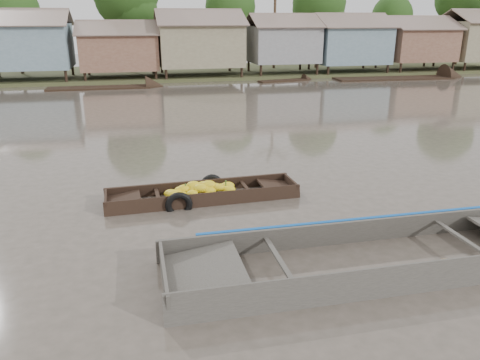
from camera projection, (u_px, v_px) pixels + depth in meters
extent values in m
plane|color=#4A4338|center=(278.00, 231.00, 10.84)|extent=(120.00, 120.00, 0.00)
cube|color=#384723|center=(167.00, 74.00, 41.23)|extent=(120.00, 12.00, 0.50)
cube|color=slate|center=(27.00, 46.00, 34.91)|extent=(6.20, 5.20, 3.20)
cube|color=brown|center=(19.00, 17.00, 32.94)|extent=(6.60, 3.02, 1.28)
cube|color=brown|center=(26.00, 17.00, 35.53)|extent=(6.60, 3.02, 1.28)
cube|color=brown|center=(120.00, 52.00, 36.48)|extent=(5.80, 4.60, 2.70)
cube|color=brown|center=(117.00, 28.00, 34.75)|extent=(6.20, 2.67, 1.14)
cube|color=brown|center=(118.00, 27.00, 37.04)|extent=(6.20, 2.67, 1.14)
cube|color=#817759|center=(199.00, 45.00, 37.66)|extent=(6.50, 5.30, 3.30)
cube|color=brown|center=(201.00, 17.00, 35.66)|extent=(6.90, 3.08, 1.31)
cube|color=brown|center=(196.00, 17.00, 38.29)|extent=(6.90, 3.08, 1.31)
cube|color=gray|center=(282.00, 44.00, 39.16)|extent=(5.40, 4.70, 2.90)
cube|color=brown|center=(288.00, 20.00, 37.36)|extent=(5.80, 2.73, 1.17)
cube|color=brown|center=(278.00, 20.00, 39.70)|extent=(5.80, 2.73, 1.17)
cube|color=slate|center=(348.00, 45.00, 40.45)|extent=(6.00, 5.00, 3.10)
cube|color=brown|center=(357.00, 20.00, 38.56)|extent=(6.40, 2.90, 1.24)
cube|color=brown|center=(343.00, 20.00, 41.04)|extent=(6.40, 2.90, 1.24)
cube|color=brown|center=(416.00, 44.00, 41.84)|extent=(5.70, 4.90, 2.80)
cube|color=brown|center=(427.00, 23.00, 40.02)|extent=(6.10, 2.85, 1.21)
cube|color=brown|center=(410.00, 22.00, 42.45)|extent=(6.10, 2.85, 1.21)
cube|color=#817759|center=(479.00, 41.00, 43.13)|extent=(6.30, 5.10, 3.40)
cube|color=brown|center=(472.00, 16.00, 43.69)|extent=(6.70, 2.96, 1.26)
cylinder|color=#473323|center=(19.00, 46.00, 38.82)|extent=(0.28, 0.28, 4.90)
sphere|color=#1C3C13|center=(13.00, 11.00, 37.90)|extent=(4.20, 4.20, 4.20)
cylinder|color=#473323|center=(129.00, 37.00, 39.56)|extent=(0.28, 0.28, 6.30)
cylinder|color=#473323|center=(231.00, 42.00, 42.55)|extent=(0.28, 0.28, 5.25)
sphere|color=#1C3C13|center=(230.00, 7.00, 41.57)|extent=(4.50, 4.50, 4.50)
cylinder|color=#473323|center=(317.00, 39.00, 43.26)|extent=(0.28, 0.28, 5.60)
sphere|color=#1C3C13|center=(319.00, 3.00, 42.21)|extent=(4.80, 4.80, 4.80)
cylinder|color=#473323|center=(389.00, 44.00, 46.04)|extent=(0.28, 0.28, 4.55)
sphere|color=#1C3C13|center=(392.00, 16.00, 45.19)|extent=(3.90, 3.90, 3.90)
cylinder|color=#473323|center=(460.00, 32.00, 46.25)|extent=(0.28, 0.28, 6.65)
cylinder|color=#473323|center=(275.00, 26.00, 42.49)|extent=(0.24, 0.24, 8.00)
cube|color=black|center=(203.00, 201.00, 12.82)|extent=(5.13, 1.14, 0.08)
cube|color=black|center=(199.00, 188.00, 13.27)|extent=(5.21, 0.31, 0.48)
cube|color=black|center=(207.00, 202.00, 12.25)|extent=(5.21, 0.31, 0.48)
cube|color=black|center=(291.00, 186.00, 13.37)|extent=(0.10, 1.13, 0.46)
cube|color=black|center=(276.00, 186.00, 13.25)|extent=(0.92, 1.00, 0.18)
cube|color=black|center=(106.00, 204.00, 12.15)|extent=(0.10, 1.13, 0.46)
cube|color=black|center=(124.00, 200.00, 12.23)|extent=(0.92, 1.00, 0.18)
cube|color=black|center=(158.00, 195.00, 12.43)|extent=(0.14, 1.09, 0.05)
cube|color=black|center=(246.00, 187.00, 13.02)|extent=(0.14, 1.09, 0.05)
ellipsoid|color=yellow|center=(174.00, 194.00, 12.51)|extent=(0.43, 0.30, 0.26)
ellipsoid|color=yellow|center=(175.00, 202.00, 12.29)|extent=(0.34, 0.24, 0.20)
ellipsoid|color=yellow|center=(208.00, 196.00, 12.48)|extent=(0.34, 0.24, 0.21)
ellipsoid|color=yellow|center=(193.00, 185.00, 12.65)|extent=(0.40, 0.29, 0.24)
ellipsoid|color=yellow|center=(203.00, 185.00, 12.76)|extent=(0.33, 0.23, 0.20)
ellipsoid|color=yellow|center=(182.00, 196.00, 12.41)|extent=(0.38, 0.27, 0.23)
ellipsoid|color=yellow|center=(209.00, 187.00, 13.07)|extent=(0.37, 0.26, 0.22)
ellipsoid|color=yellow|center=(196.00, 187.00, 12.83)|extent=(0.38, 0.27, 0.23)
ellipsoid|color=yellow|center=(219.00, 188.00, 12.65)|extent=(0.33, 0.24, 0.20)
ellipsoid|color=yellow|center=(172.00, 198.00, 12.51)|extent=(0.33, 0.23, 0.20)
ellipsoid|color=yellow|center=(171.00, 193.00, 12.64)|extent=(0.39, 0.28, 0.23)
ellipsoid|color=yellow|center=(206.00, 189.00, 12.62)|extent=(0.38, 0.27, 0.23)
ellipsoid|color=yellow|center=(181.00, 190.00, 12.61)|extent=(0.36, 0.26, 0.22)
ellipsoid|color=yellow|center=(237.00, 195.00, 12.67)|extent=(0.35, 0.25, 0.21)
ellipsoid|color=yellow|center=(185.00, 189.00, 12.63)|extent=(0.43, 0.30, 0.26)
ellipsoid|color=yellow|center=(222.00, 187.00, 13.11)|extent=(0.37, 0.26, 0.22)
ellipsoid|color=yellow|center=(196.00, 189.00, 12.58)|extent=(0.40, 0.28, 0.24)
ellipsoid|color=yellow|center=(210.00, 191.00, 12.60)|extent=(0.37, 0.26, 0.22)
ellipsoid|color=yellow|center=(192.00, 187.00, 12.89)|extent=(0.34, 0.24, 0.20)
ellipsoid|color=yellow|center=(215.00, 187.00, 12.73)|extent=(0.39, 0.28, 0.24)
ellipsoid|color=yellow|center=(196.00, 188.00, 12.89)|extent=(0.35, 0.25, 0.21)
ellipsoid|color=yellow|center=(208.00, 185.00, 12.68)|extent=(0.44, 0.31, 0.26)
ellipsoid|color=yellow|center=(200.00, 187.00, 12.79)|extent=(0.41, 0.29, 0.24)
ellipsoid|color=yellow|center=(180.00, 199.00, 12.34)|extent=(0.42, 0.30, 0.25)
ellipsoid|color=yellow|center=(229.00, 190.00, 12.77)|extent=(0.39, 0.28, 0.24)
ellipsoid|color=yellow|center=(194.00, 188.00, 12.76)|extent=(0.38, 0.27, 0.23)
ellipsoid|color=yellow|center=(192.00, 194.00, 12.41)|extent=(0.33, 0.23, 0.20)
ellipsoid|color=yellow|center=(200.00, 188.00, 12.53)|extent=(0.40, 0.29, 0.24)
ellipsoid|color=yellow|center=(227.00, 186.00, 13.08)|extent=(0.42, 0.30, 0.25)
ellipsoid|color=yellow|center=(179.00, 196.00, 12.40)|extent=(0.43, 0.30, 0.26)
ellipsoid|color=yellow|center=(210.00, 187.00, 13.11)|extent=(0.35, 0.25, 0.21)
ellipsoid|color=yellow|center=(182.00, 199.00, 12.35)|extent=(0.41, 0.29, 0.25)
cylinder|color=#3F6626|center=(186.00, 187.00, 12.56)|extent=(0.04, 0.04, 0.17)
cylinder|color=#3F6626|center=(209.00, 185.00, 12.72)|extent=(0.04, 0.04, 0.17)
cylinder|color=#3F6626|center=(226.00, 183.00, 12.83)|extent=(0.04, 0.04, 0.17)
torus|color=black|center=(212.00, 185.00, 13.42)|extent=(0.67, 0.19, 0.67)
torus|color=black|center=(179.00, 205.00, 12.00)|extent=(0.72, 0.19, 0.71)
cube|color=#3D3934|center=(374.00, 269.00, 9.36)|extent=(8.32, 1.82, 0.08)
cube|color=#3D3934|center=(353.00, 234.00, 10.20)|extent=(8.50, 0.21, 0.68)
cube|color=#3D3934|center=(403.00, 283.00, 8.33)|extent=(8.50, 0.21, 0.68)
cube|color=#3D3934|center=(164.00, 280.00, 8.40)|extent=(0.07, 2.07, 0.64)
cube|color=#3D3934|center=(204.00, 272.00, 8.53)|extent=(1.45, 1.79, 0.26)
cube|color=#3D3934|center=(280.00, 261.00, 8.81)|extent=(0.11, 1.99, 0.05)
cube|color=#3D3934|center=(464.00, 240.00, 9.64)|extent=(0.11, 1.99, 0.05)
cube|color=#665E54|center=(374.00, 267.00, 9.35)|extent=(6.33, 1.65, 0.02)
cube|color=#1050A3|center=(352.00, 222.00, 10.18)|extent=(6.87, 0.12, 0.17)
torus|color=olive|center=(448.00, 266.00, 9.32)|extent=(0.47, 0.47, 0.07)
torus|color=olive|center=(449.00, 264.00, 9.31)|extent=(0.38, 0.38, 0.07)
cube|color=black|center=(393.00, 80.00, 37.85)|extent=(9.75, 2.53, 0.35)
cube|color=black|center=(99.00, 89.00, 32.72)|extent=(7.01, 1.58, 0.35)
cube|color=black|center=(283.00, 82.00, 36.47)|extent=(4.14, 1.64, 0.35)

